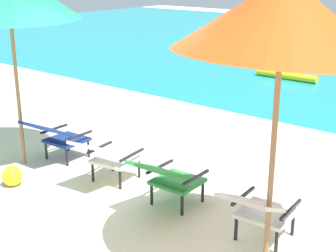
% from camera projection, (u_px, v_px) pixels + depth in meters
% --- Properties ---
extents(ground_plane, '(40.00, 40.00, 0.00)m').
position_uv_depth(ground_plane, '(289.00, 119.00, 8.97)').
color(ground_plane, beige).
extents(swim_buoy, '(1.60, 0.18, 0.18)m').
position_uv_depth(swim_buoy, '(286.00, 76.00, 12.13)').
color(swim_buoy, yellow).
rests_on(swim_buoy, ocean_band).
extents(lounge_chair_far_left, '(0.58, 0.90, 0.68)m').
position_uv_depth(lounge_chair_far_left, '(57.00, 135.00, 6.90)').
color(lounge_chair_far_left, navy).
rests_on(lounge_chair_far_left, ground_plane).
extents(lounge_chair_near_left, '(0.65, 0.94, 0.68)m').
position_uv_depth(lounge_chair_near_left, '(107.00, 155.00, 6.17)').
color(lounge_chair_near_left, silver).
rests_on(lounge_chair_near_left, ground_plane).
extents(lounge_chair_near_right, '(0.57, 0.89, 0.68)m').
position_uv_depth(lounge_chair_near_right, '(168.00, 176.00, 5.54)').
color(lounge_chair_near_right, '#338E3D').
rests_on(lounge_chair_near_right, ground_plane).
extents(lounge_chair_far_right, '(0.60, 0.91, 0.68)m').
position_uv_depth(lounge_chair_far_right, '(259.00, 209.00, 4.80)').
color(lounge_chair_far_right, silver).
rests_on(lounge_chair_far_right, ground_plane).
extents(beach_umbrella_right, '(2.35, 2.36, 2.67)m').
position_uv_depth(beach_umbrella_right, '(283.00, 16.00, 3.85)').
color(beach_umbrella_right, olive).
rests_on(beach_umbrella_right, ground_plane).
extents(beach_ball, '(0.26, 0.26, 0.26)m').
position_uv_depth(beach_ball, '(12.00, 176.00, 6.22)').
color(beach_ball, yellow).
rests_on(beach_ball, ground_plane).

